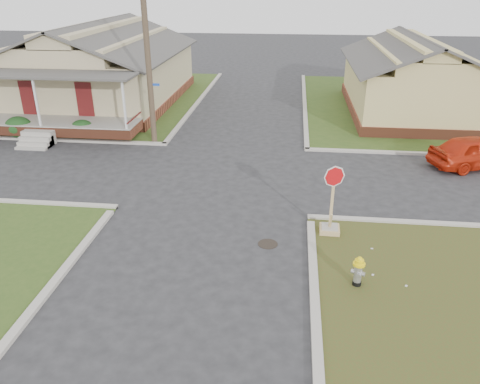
# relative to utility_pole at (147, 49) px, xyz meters

# --- Properties ---
(ground) EXTENTS (120.00, 120.00, 0.00)m
(ground) POSITION_rel_utility_pole_xyz_m (4.20, -8.90, -4.66)
(ground) COLOR #262629
(ground) RESTS_ON ground
(verge_far_left) EXTENTS (19.00, 19.00, 0.05)m
(verge_far_left) POSITION_rel_utility_pole_xyz_m (-8.80, 9.10, -4.64)
(verge_far_left) COLOR #324C1B
(verge_far_left) RESTS_ON ground
(curbs) EXTENTS (80.00, 40.00, 0.12)m
(curbs) POSITION_rel_utility_pole_xyz_m (4.20, -3.90, -4.66)
(curbs) COLOR #B0AA9F
(curbs) RESTS_ON ground
(manhole) EXTENTS (0.64, 0.64, 0.01)m
(manhole) POSITION_rel_utility_pole_xyz_m (6.40, -9.40, -4.66)
(manhole) COLOR black
(manhole) RESTS_ON ground
(corner_house) EXTENTS (10.10, 15.50, 5.30)m
(corner_house) POSITION_rel_utility_pole_xyz_m (-5.80, 7.78, -2.38)
(corner_house) COLOR brown
(corner_house) RESTS_ON ground
(side_house_yellow) EXTENTS (7.60, 11.60, 4.70)m
(side_house_yellow) POSITION_rel_utility_pole_xyz_m (14.20, 7.60, -2.47)
(side_house_yellow) COLOR brown
(side_house_yellow) RESTS_ON ground
(utility_pole) EXTENTS (1.80, 0.28, 9.00)m
(utility_pole) POSITION_rel_utility_pole_xyz_m (0.00, 0.00, 0.00)
(utility_pole) COLOR #3F3124
(utility_pole) RESTS_ON ground
(fire_hydrant) EXTENTS (0.34, 0.34, 0.90)m
(fire_hydrant) POSITION_rel_utility_pole_xyz_m (8.98, -11.36, -4.12)
(fire_hydrant) COLOR black
(fire_hydrant) RESTS_ON ground
(stop_sign) EXTENTS (0.67, 0.66, 2.37)m
(stop_sign) POSITION_rel_utility_pole_xyz_m (8.40, -8.44, -4.10)
(stop_sign) COLOR tan
(stop_sign) RESTS_ON ground
(red_sedan) EXTENTS (4.56, 3.07, 1.44)m
(red_sedan) POSITION_rel_utility_pole_xyz_m (15.24, -1.64, -3.94)
(red_sedan) COLOR red
(red_sedan) RESTS_ON ground
(hedge_left) EXTENTS (1.45, 1.19, 1.11)m
(hedge_left) POSITION_rel_utility_pole_xyz_m (-7.29, -0.04, -4.06)
(hedge_left) COLOR #163E17
(hedge_left) RESTS_ON verge_far_left
(hedge_right) EXTENTS (1.35, 1.10, 1.03)m
(hedge_right) POSITION_rel_utility_pole_xyz_m (-3.87, 0.14, -4.10)
(hedge_right) COLOR #163E17
(hedge_right) RESTS_ON verge_far_left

